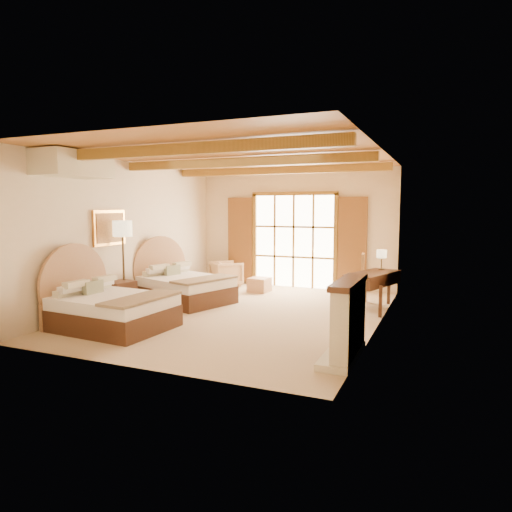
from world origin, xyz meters
The scene contains 19 objects.
floor centered at (0.00, 0.00, 0.00)m, with size 7.00×7.00×0.00m, color #D0B68D.
wall_back centered at (0.00, 3.50, 1.60)m, with size 5.50×5.50×0.00m, color beige.
wall_left centered at (-2.75, 0.00, 1.60)m, with size 7.00×7.00×0.00m, color beige.
wall_right centered at (2.75, 0.00, 1.60)m, with size 7.00×7.00×0.00m, color beige.
ceiling centered at (0.00, 0.00, 3.20)m, with size 7.00×7.00×0.00m, color #A86132.
ceiling_beams centered at (0.00, 0.00, 3.08)m, with size 5.39×4.60×0.18m, color olive, non-canonical shape.
french_doors centered at (0.00, 3.44, 1.25)m, with size 3.95×0.08×2.60m.
fireplace centered at (2.60, -2.00, 0.51)m, with size 0.46×1.40×1.16m.
painting centered at (-2.70, -0.75, 1.75)m, with size 0.06×0.95×0.75m.
canopy_valance centered at (-2.40, -2.00, 2.95)m, with size 0.70×1.40×0.45m, color beige.
bed_near centered at (-1.79, -1.98, 0.40)m, with size 2.10×1.64×1.32m.
bed_far centered at (-1.79, 0.49, 0.39)m, with size 2.40×2.02×1.30m.
nightstand centered at (-2.47, -0.76, 0.31)m, with size 0.52×0.52×0.63m, color #442817.
floor_lamp centered at (-2.50, -0.59, 1.61)m, with size 0.40×0.40×1.90m.
armchair centered at (-1.74, 2.79, 0.35)m, with size 0.74×0.77×0.70m, color tan.
ottoman centered at (-0.58, 2.39, 0.18)m, with size 0.50×0.50×0.36m, color #A17E52.
desk centered at (2.43, 1.45, 0.43)m, with size 1.07×1.60×0.80m.
desk_chair centered at (1.95, 1.90, 0.35)m, with size 0.57×0.56×1.14m.
desk_lamp centered at (2.54, 1.98, 1.13)m, with size 0.22×0.22×0.44m.
Camera 1 is at (3.87, -8.41, 2.18)m, focal length 32.00 mm.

